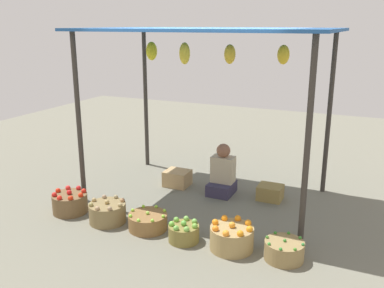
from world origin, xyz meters
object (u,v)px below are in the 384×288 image
at_px(basket_green_chilies, 284,250).
at_px(wooden_crate_near_vendor, 177,178).
at_px(vendor_person, 222,175).
at_px(basket_oranges, 232,237).
at_px(basket_red_tomatoes, 70,203).
at_px(wooden_crate_stacked_rear, 270,192).
at_px(basket_potatoes, 108,212).
at_px(basket_limes, 148,221).
at_px(basket_green_apples, 184,232).

height_order(basket_green_chilies, wooden_crate_near_vendor, wooden_crate_near_vendor).
bearing_deg(vendor_person, basket_oranges, -65.74).
bearing_deg(basket_green_chilies, vendor_person, 130.66).
height_order(basket_red_tomatoes, basket_oranges, basket_oranges).
bearing_deg(wooden_crate_stacked_rear, basket_red_tomatoes, -146.72).
bearing_deg(wooden_crate_stacked_rear, basket_potatoes, -137.41).
height_order(basket_red_tomatoes, wooden_crate_stacked_rear, basket_red_tomatoes).
bearing_deg(basket_oranges, wooden_crate_stacked_rear, 88.46).
bearing_deg(wooden_crate_near_vendor, basket_potatoes, -99.33).
bearing_deg(basket_limes, basket_oranges, -1.46).
relative_size(vendor_person, basket_potatoes, 1.63).
distance_m(basket_limes, basket_green_chilies, 1.73).
height_order(basket_red_tomatoes, basket_green_apples, basket_red_tomatoes).
distance_m(basket_green_chilies, wooden_crate_stacked_rear, 1.66).
height_order(basket_potatoes, basket_green_apples, basket_potatoes).
relative_size(vendor_person, basket_oranges, 1.55).
bearing_deg(basket_red_tomatoes, basket_potatoes, -3.24).
xyz_separation_m(basket_green_apples, wooden_crate_near_vendor, (-0.87, 1.58, 0.01)).
bearing_deg(basket_limes, basket_green_chilies, -0.19).
xyz_separation_m(vendor_person, basket_potatoes, (-1.02, -1.54, -0.17)).
bearing_deg(basket_green_apples, wooden_crate_near_vendor, 118.81).
bearing_deg(basket_red_tomatoes, wooden_crate_stacked_rear, 33.28).
xyz_separation_m(basket_green_apples, basket_green_chilies, (1.18, 0.08, -0.00)).
bearing_deg(basket_potatoes, vendor_person, 56.40).
bearing_deg(basket_potatoes, basket_red_tomatoes, 176.76).
relative_size(basket_green_chilies, wooden_crate_near_vendor, 1.13).
bearing_deg(vendor_person, basket_green_apples, -86.24).
xyz_separation_m(basket_potatoes, basket_limes, (0.58, 0.05, -0.03)).
xyz_separation_m(basket_potatoes, wooden_crate_stacked_rear, (1.75, 1.61, -0.02)).
bearing_deg(basket_green_chilies, basket_green_apples, -175.89).
distance_m(vendor_person, basket_green_apples, 1.60).
bearing_deg(wooden_crate_near_vendor, vendor_person, -0.27).
xyz_separation_m(wooden_crate_near_vendor, wooden_crate_stacked_rear, (1.49, 0.07, -0.02)).
bearing_deg(wooden_crate_near_vendor, basket_green_chilies, -36.15).
distance_m(vendor_person, basket_green_chilies, 1.98).
relative_size(basket_potatoes, wooden_crate_stacked_rear, 1.36).
bearing_deg(basket_red_tomatoes, basket_green_apples, -2.64).
relative_size(vendor_person, basket_green_apples, 2.12).
height_order(basket_limes, wooden_crate_stacked_rear, basket_limes).
relative_size(basket_limes, wooden_crate_near_vendor, 1.28).
bearing_deg(basket_green_chilies, wooden_crate_stacked_rear, 109.60).
height_order(basket_green_chilies, wooden_crate_stacked_rear, basket_green_chilies).
distance_m(basket_limes, wooden_crate_stacked_rear, 1.95).
xyz_separation_m(basket_limes, basket_green_chilies, (1.73, -0.01, 0.01)).
distance_m(basket_red_tomatoes, wooden_crate_stacked_rear, 2.86).
height_order(basket_limes, basket_oranges, basket_oranges).
relative_size(basket_limes, wooden_crate_stacked_rear, 1.40).
bearing_deg(basket_oranges, basket_green_chilies, 2.19).
bearing_deg(vendor_person, basket_potatoes, -123.60).
xyz_separation_m(vendor_person, basket_green_apples, (0.10, -1.58, -0.19)).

